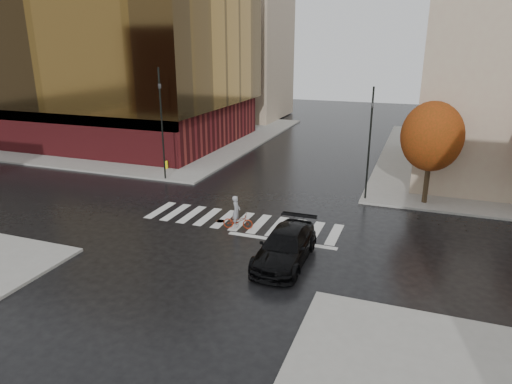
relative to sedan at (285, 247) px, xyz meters
The scene contains 12 objects.
ground 5.33m from the sedan, 137.50° to the left, with size 120.00×120.00×0.00m, color black.
sidewalk_nw 34.97m from the sedan, 135.38° to the left, with size 30.00×30.00×0.15m, color gray.
crosswalk 5.68m from the sedan, 133.74° to the left, with size 12.00×3.00×0.01m, color silver.
office_glass 34.51m from the sedan, 140.22° to the left, with size 27.00×19.00×16.00m.
building_nw_far 46.14m from the sedan, 116.12° to the left, with size 14.00×12.00×20.00m, color tan.
tree_ne_a 13.08m from the sedan, 60.86° to the left, with size 3.80×3.80×6.50m.
sedan is the anchor object (origin of this frame).
cyclist 4.79m from the sedan, 140.92° to the left, with size 1.78×0.92×1.92m.
traffic_light_nw 16.46m from the sedan, 141.75° to the left, with size 0.22×0.19×8.19m.
traffic_light_ne 11.28m from the sedan, 76.99° to the left, with size 0.17×0.20×7.28m.
fire_hydrant 18.61m from the sedan, 138.29° to the left, with size 0.24×0.24×0.67m.
manhole 6.31m from the sedan, 144.31° to the left, with size 0.53×0.53×0.01m, color #452818.
Camera 1 is at (9.43, -22.58, 10.03)m, focal length 32.00 mm.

